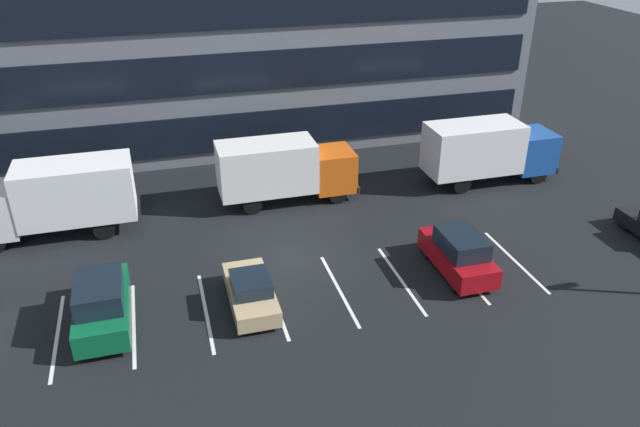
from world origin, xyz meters
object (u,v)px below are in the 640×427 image
Objects in this scene: suv_forest at (102,304)px; box_truck_orange at (284,168)px; box_truck_white at (54,196)px; suv_maroon at (459,253)px; box_truck_blue at (488,149)px; sedan_tan at (251,291)px.

box_truck_orange is at bearing 43.47° from suv_forest.
suv_maroon is at bearing -26.06° from box_truck_white.
box_truck_blue is 17.28m from sedan_tan.
suv_maroon is at bearing 0.25° from sedan_tan.
sedan_tan is (5.67, -0.31, -0.31)m from suv_forest.
suv_forest is at bearing -74.60° from box_truck_white.
box_truck_white is at bearing 105.40° from suv_forest.
suv_forest is 5.69m from sedan_tan.
box_truck_orange reaches higher than suv_maroon.
box_truck_orange is 12.58m from suv_forest.
suv_maroon is 1.05× the size of sedan_tan.
box_truck_white reaches higher than box_truck_blue.
suv_maroon is (-5.93, -8.25, -1.05)m from box_truck_blue.
suv_maroon is (17.08, -8.35, -1.08)m from box_truck_white.
box_truck_blue reaches higher than sedan_tan.
box_truck_white is at bearing 179.74° from box_truck_blue.
sedan_tan is at bearing -179.75° from suv_maroon.
suv_forest is 1.06× the size of suv_maroon.
box_truck_orange is at bearing 122.85° from suv_maroon.
suv_forest is (-9.11, -8.63, -0.91)m from box_truck_orange.
box_truck_white is at bearing -177.22° from box_truck_orange.
box_truck_white is 19.04m from suv_maroon.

